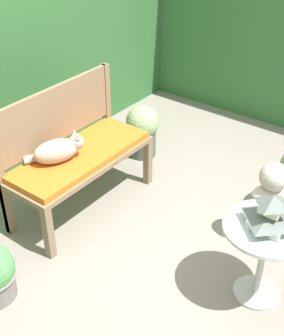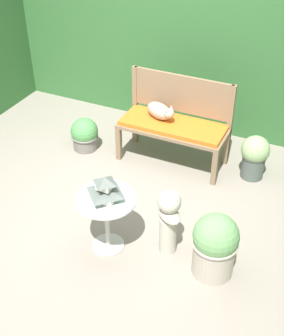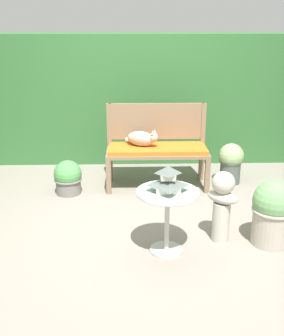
{
  "view_description": "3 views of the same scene",
  "coord_description": "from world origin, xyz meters",
  "px_view_note": "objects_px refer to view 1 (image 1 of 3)",
  "views": [
    {
      "loc": [
        -2.09,
        -1.32,
        2.48
      ],
      "look_at": [
        0.16,
        0.4,
        0.62
      ],
      "focal_mm": 50.0,
      "sensor_mm": 36.0,
      "label": 1
    },
    {
      "loc": [
        1.81,
        -3.42,
        3.26
      ],
      "look_at": [
        0.18,
        0.07,
        0.51
      ],
      "focal_mm": 50.0,
      "sensor_mm": 36.0,
      "label": 2
    },
    {
      "loc": [
        -0.19,
        -4.02,
        2.02
      ],
      "look_at": [
        -0.07,
        0.25,
        0.52
      ],
      "focal_mm": 45.0,
      "sensor_mm": 36.0,
      "label": 3
    }
  ],
  "objects_px": {
    "cat": "(58,150)",
    "potted_plant_bench_right": "(143,129)",
    "pagoda_birdhouse": "(271,214)",
    "patio_table": "(265,243)",
    "garden_bust": "(270,198)",
    "garden_bench": "(81,160)"
  },
  "relations": [
    {
      "from": "cat",
      "to": "potted_plant_bench_right",
      "type": "xyz_separation_m",
      "value": [
        1.15,
        0.06,
        -0.34
      ]
    },
    {
      "from": "potted_plant_bench_right",
      "to": "pagoda_birdhouse",
      "type": "bearing_deg",
      "value": -119.6
    },
    {
      "from": "pagoda_birdhouse",
      "to": "potted_plant_bench_right",
      "type": "xyz_separation_m",
      "value": [
        0.97,
        1.71,
        -0.41
      ]
    },
    {
      "from": "patio_table",
      "to": "garden_bust",
      "type": "xyz_separation_m",
      "value": [
        0.54,
        0.2,
        -0.06
      ]
    },
    {
      "from": "garden_bust",
      "to": "garden_bench",
      "type": "bearing_deg",
      "value": 150.47
    },
    {
      "from": "potted_plant_bench_right",
      "to": "garden_bust",
      "type": "bearing_deg",
      "value": -106.08
    },
    {
      "from": "garden_bust",
      "to": "potted_plant_bench_right",
      "type": "height_order",
      "value": "garden_bust"
    },
    {
      "from": "pagoda_birdhouse",
      "to": "garden_bust",
      "type": "relative_size",
      "value": 0.4
    },
    {
      "from": "patio_table",
      "to": "pagoda_birdhouse",
      "type": "relative_size",
      "value": 2.11
    },
    {
      "from": "garden_bust",
      "to": "patio_table",
      "type": "bearing_deg",
      "value": -119.68
    },
    {
      "from": "patio_table",
      "to": "garden_bench",
      "type": "bearing_deg",
      "value": 89.64
    },
    {
      "from": "cat",
      "to": "patio_table",
      "type": "xyz_separation_m",
      "value": [
        0.18,
        -1.66,
        -0.16
      ]
    },
    {
      "from": "cat",
      "to": "garden_bust",
      "type": "relative_size",
      "value": 0.59
    },
    {
      "from": "garden_bench",
      "to": "garden_bust",
      "type": "bearing_deg",
      "value": -69.5
    },
    {
      "from": "garden_bust",
      "to": "potted_plant_bench_right",
      "type": "distance_m",
      "value": 1.58
    },
    {
      "from": "cat",
      "to": "pagoda_birdhouse",
      "type": "distance_m",
      "value": 1.67
    },
    {
      "from": "garden_bench",
      "to": "potted_plant_bench_right",
      "type": "relative_size",
      "value": 2.39
    },
    {
      "from": "garden_bench",
      "to": "patio_table",
      "type": "bearing_deg",
      "value": -90.36
    },
    {
      "from": "patio_table",
      "to": "pagoda_birdhouse",
      "type": "distance_m",
      "value": 0.23
    },
    {
      "from": "potted_plant_bench_right",
      "to": "cat",
      "type": "bearing_deg",
      "value": -177.15
    },
    {
      "from": "garden_bench",
      "to": "garden_bust",
      "type": "relative_size",
      "value": 1.81
    },
    {
      "from": "cat",
      "to": "potted_plant_bench_right",
      "type": "relative_size",
      "value": 0.79
    }
  ]
}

